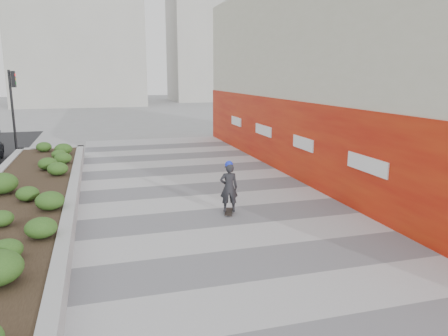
% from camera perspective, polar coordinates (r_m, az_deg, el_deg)
% --- Properties ---
extents(ground, '(160.00, 160.00, 0.00)m').
position_cam_1_polar(ground, '(8.26, 10.03, -16.96)').
color(ground, gray).
rests_on(ground, ground).
extents(walkway, '(8.00, 36.00, 0.01)m').
position_cam_1_polar(walkway, '(10.76, 2.88, -9.62)').
color(walkway, '#A8A8AD').
rests_on(walkway, ground).
extents(building, '(6.04, 24.08, 8.00)m').
position_cam_1_polar(building, '(18.52, 17.82, 11.55)').
color(building, beige).
rests_on(building, ground).
extents(planter, '(3.00, 18.00, 0.90)m').
position_cam_1_polar(planter, '(14.06, -24.72, -3.70)').
color(planter, '#9E9EA0').
rests_on(planter, ground).
extents(traffic_signal_near, '(0.33, 0.28, 4.20)m').
position_cam_1_polar(traffic_signal_near, '(24.27, -25.84, 8.06)').
color(traffic_signal_near, black).
rests_on(traffic_signal_near, ground).
extents(distant_bldg_north_l, '(16.00, 12.00, 20.00)m').
position_cam_1_polar(distant_bldg_north_l, '(61.74, -18.65, 17.15)').
color(distant_bldg_north_l, '#ADAAA3').
rests_on(distant_bldg_north_l, ground).
extents(distant_bldg_north_r, '(14.00, 10.00, 24.00)m').
position_cam_1_polar(distant_bldg_north_r, '(69.37, -0.94, 18.80)').
color(distant_bldg_north_r, '#ADAAA3').
rests_on(distant_bldg_north_r, ground).
extents(manhole_cover, '(0.44, 0.44, 0.01)m').
position_cam_1_polar(manhole_cover, '(10.92, 5.39, -9.32)').
color(manhole_cover, '#595654').
rests_on(manhole_cover, ground).
extents(skateboarder, '(0.57, 0.74, 1.58)m').
position_cam_1_polar(skateboarder, '(12.59, 0.64, -2.53)').
color(skateboarder, beige).
rests_on(skateboarder, ground).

